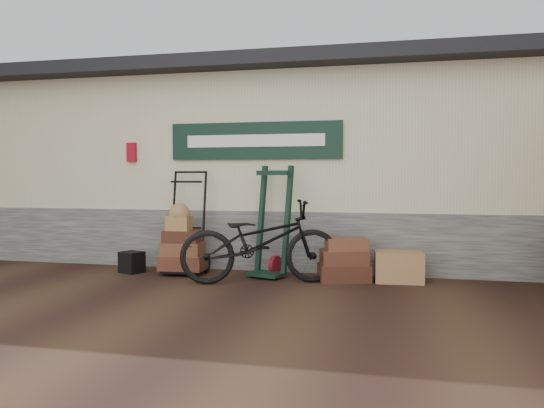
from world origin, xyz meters
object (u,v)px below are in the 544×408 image
at_px(bicycle, 260,237).
at_px(black_trunk, 132,262).
at_px(wicker_hamper, 399,267).
at_px(porter_trolley, 187,221).
at_px(suitcase_stack, 344,259).
at_px(green_barrow, 272,221).

bearing_deg(bicycle, black_trunk, 62.72).
distance_m(black_trunk, bicycle, 2.12).
bearing_deg(black_trunk, bicycle, -9.02).
relative_size(wicker_hamper, bicycle, 0.30).
relative_size(porter_trolley, bicycle, 0.72).
bearing_deg(porter_trolley, suitcase_stack, -5.77).
relative_size(suitcase_stack, bicycle, 0.32).
distance_m(porter_trolley, green_barrow, 1.29).
bearing_deg(suitcase_stack, wicker_hamper, 9.46).
xyz_separation_m(green_barrow, wicker_hamper, (1.76, -0.03, -0.58)).
distance_m(green_barrow, suitcase_stack, 1.15).
distance_m(porter_trolley, suitcase_stack, 2.38).
xyz_separation_m(green_barrow, suitcase_stack, (1.03, -0.15, -0.49)).
bearing_deg(porter_trolley, bicycle, -24.99).
xyz_separation_m(suitcase_stack, wicker_hamper, (0.72, 0.12, -0.09)).
xyz_separation_m(porter_trolley, wicker_hamper, (3.05, -0.02, -0.56)).
height_order(wicker_hamper, black_trunk, wicker_hamper).
bearing_deg(bicycle, suitcase_stack, -88.73).
distance_m(wicker_hamper, bicycle, 1.91).
height_order(black_trunk, bicycle, bicycle).
relative_size(porter_trolley, black_trunk, 4.94).
height_order(green_barrow, wicker_hamper, green_barrow).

